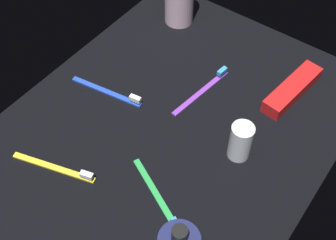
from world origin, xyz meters
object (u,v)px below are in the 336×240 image
object	(u,v)px
toothbrush_blue	(111,91)
toothbrush_green	(160,199)
deodorant_stick	(241,141)
toothpaste_box_red	(292,89)
toothbrush_yellow	(58,168)
toothbrush_purple	(204,89)

from	to	relation	value
toothbrush_blue	toothbrush_green	bearing A→B (deg)	59.03
deodorant_stick	toothpaste_box_red	size ratio (longest dim) A/B	0.49
deodorant_stick	toothpaste_box_red	xyz separation A→B (cm)	(-21.10, 1.33, -2.73)
toothbrush_blue	toothpaste_box_red	bearing A→B (deg)	126.07
toothbrush_green	toothbrush_yellow	bearing A→B (deg)	-72.30
deodorant_stick	toothbrush_blue	distance (cm)	31.94
toothbrush_purple	toothbrush_yellow	bearing A→B (deg)	-18.29
toothbrush_purple	toothbrush_green	xyz separation A→B (cm)	(28.28, 8.74, 0.00)
deodorant_stick	toothbrush_yellow	distance (cm)	36.36
toothbrush_green	toothpaste_box_red	xyz separation A→B (cm)	(-39.08, 7.76, 0.99)
toothbrush_purple	toothbrush_green	world-z (taller)	same
toothbrush_yellow	toothpaste_box_red	size ratio (longest dim) A/B	1.00
deodorant_stick	toothbrush_yellow	world-z (taller)	deodorant_stick
deodorant_stick	toothpaste_box_red	world-z (taller)	deodorant_stick
deodorant_stick	toothbrush_green	xyz separation A→B (cm)	(17.98, -6.44, -3.72)
deodorant_stick	toothbrush_yellow	size ratio (longest dim) A/B	0.49
toothbrush_yellow	toothbrush_purple	bearing A→B (deg)	161.71
deodorant_stick	toothbrush_blue	bearing A→B (deg)	-84.79
toothbrush_yellow	toothbrush_blue	size ratio (longest dim) A/B	0.98
toothbrush_yellow	toothpaste_box_red	distance (cm)	53.46
toothbrush_blue	toothpaste_box_red	size ratio (longest dim) A/B	1.02
toothbrush_green	toothbrush_purple	bearing A→B (deg)	-162.82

